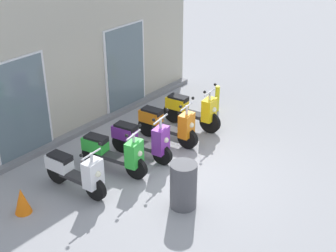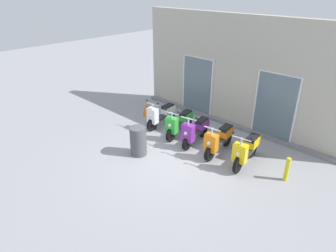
{
  "view_description": "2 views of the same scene",
  "coord_description": "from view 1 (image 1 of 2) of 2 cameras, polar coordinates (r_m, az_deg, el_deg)",
  "views": [
    {
      "loc": [
        -6.81,
        -5.03,
        5.49
      ],
      "look_at": [
        0.27,
        0.64,
        0.81
      ],
      "focal_mm": 50.94,
      "sensor_mm": 36.0,
      "label": 1
    },
    {
      "loc": [
        5.25,
        -5.81,
        4.88
      ],
      "look_at": [
        -0.77,
        0.55,
        0.59
      ],
      "focal_mm": 31.59,
      "sensor_mm": 36.0,
      "label": 2
    }
  ],
  "objects": [
    {
      "name": "curb_bollard",
      "position": [
        12.72,
        5.9,
        3.28
      ],
      "size": [
        0.12,
        0.12,
        0.7
      ],
      "primitive_type": "cylinder",
      "color": "yellow",
      "rests_on": "ground_plane"
    },
    {
      "name": "trash_bin",
      "position": [
        8.91,
        1.86,
        -7.11
      ],
      "size": [
        0.51,
        0.51,
        0.92
      ],
      "primitive_type": "cylinder",
      "color": "#4C4C51",
      "rests_on": "ground_plane"
    },
    {
      "name": "scooter_orange",
      "position": [
        11.05,
        -0.04,
        0.21
      ],
      "size": [
        0.6,
        1.6,
        1.18
      ],
      "color": "black",
      "rests_on": "ground_plane"
    },
    {
      "name": "traffic_cone",
      "position": [
        9.26,
        -17.08,
        -8.54
      ],
      "size": [
        0.32,
        0.32,
        0.52
      ],
      "primitive_type": "cone",
      "color": "orange",
      "rests_on": "ground_plane"
    },
    {
      "name": "scooter_green",
      "position": [
        9.99,
        -6.51,
        -3.17
      ],
      "size": [
        0.64,
        1.59,
        1.14
      ],
      "color": "black",
      "rests_on": "ground_plane"
    },
    {
      "name": "ground_plane",
      "position": [
        10.09,
        1.87,
        -5.72
      ],
      "size": [
        40.0,
        40.0,
        0.0
      ],
      "primitive_type": "plane",
      "color": "#939399"
    },
    {
      "name": "scooter_white",
      "position": [
        9.5,
        -11.02,
        -5.37
      ],
      "size": [
        0.57,
        1.51,
        1.13
      ],
      "color": "black",
      "rests_on": "ground_plane"
    },
    {
      "name": "storefront_facade",
      "position": [
        11.34,
        -11.55,
        8.29
      ],
      "size": [
        8.25,
        0.5,
        3.95
      ],
      "color": "#B2AD9E",
      "rests_on": "ground_plane"
    },
    {
      "name": "scooter_yellow",
      "position": [
        11.72,
        2.89,
        1.96
      ],
      "size": [
        0.6,
        1.58,
        1.2
      ],
      "color": "black",
      "rests_on": "ground_plane"
    },
    {
      "name": "scooter_purple",
      "position": [
        10.41,
        -3.12,
        -1.6
      ],
      "size": [
        0.64,
        1.52,
        1.21
      ],
      "color": "black",
      "rests_on": "ground_plane"
    }
  ]
}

